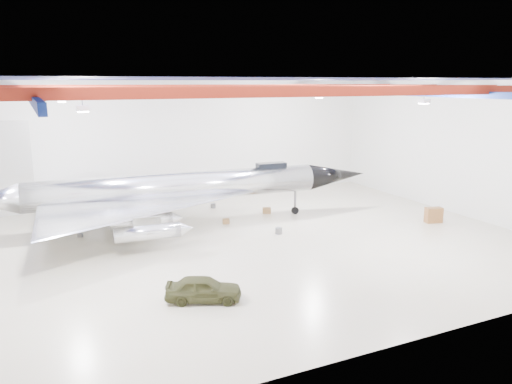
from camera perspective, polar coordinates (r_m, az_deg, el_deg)
floor at (r=34.10m, az=-2.15°, el=-6.09°), size 40.00×40.00×0.00m
wall_back at (r=46.82m, az=-9.45°, el=5.74°), size 40.00×0.00×40.00m
wall_right at (r=44.46m, az=22.32°, el=4.63°), size 0.00×30.00×30.00m
ceiling at (r=32.33m, az=-2.31°, el=12.73°), size 40.00×40.00×0.00m
ceiling_structure at (r=32.33m, az=-2.30°, el=11.53°), size 39.50×29.50×1.08m
jet_aircraft at (r=38.36m, az=-8.97°, el=0.11°), size 30.65×18.80×8.35m
jeep at (r=25.75m, az=-6.03°, el=-10.94°), size 4.12×2.95×1.30m
desk at (r=41.71m, az=19.64°, el=-2.50°), size 1.43×0.96×1.20m
toolbox_red at (r=42.16m, az=-11.46°, el=-2.50°), size 0.44×0.37×0.28m
engine_drum at (r=36.54m, az=2.61°, el=-4.44°), size 0.53×0.53×0.46m
parts_bin at (r=42.12m, az=1.23°, el=-2.13°), size 0.84×0.76×0.47m
crate_small at (r=37.94m, az=-19.43°, el=-4.69°), size 0.44×0.40×0.25m
oil_barrel at (r=39.14m, az=-3.45°, el=-3.36°), size 0.64×0.57×0.38m
spares_box at (r=44.06m, az=-4.93°, el=-1.56°), size 0.58×0.58×0.41m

